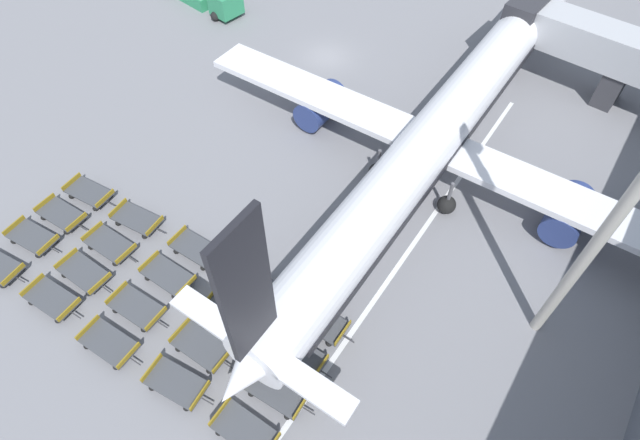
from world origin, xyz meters
name	(u,v)px	position (x,y,z in m)	size (l,w,h in m)	color
ground_plane	(327,57)	(0.00, 0.00, 0.00)	(500.00, 500.00, 0.00)	gray
airplane	(441,129)	(13.75, -6.54, 3.34)	(36.27, 44.84, 13.30)	white
baggage_dolly_row_near_col_b	(52,299)	(1.07, -29.24, 0.48)	(3.91, 1.90, 0.92)	#424449
baggage_dolly_row_near_col_c	(109,343)	(5.87, -29.17, 0.48)	(3.90, 1.88, 0.92)	#424449
baggage_dolly_row_near_col_d	(177,383)	(10.41, -28.64, 0.48)	(3.93, 2.02, 0.92)	#424449
baggage_dolly_row_near_col_e	(245,431)	(14.79, -28.40, 0.48)	(3.88, 1.81, 0.92)	#424449
baggage_dolly_row_mid_a_col_a	(33,237)	(-3.65, -27.20, 0.48)	(3.92, 1.97, 0.92)	#424449
baggage_dolly_row_mid_a_col_b	(84,273)	(1.13, -27.04, 0.48)	(3.87, 1.77, 0.92)	#424449
baggage_dolly_row_mid_a_col_c	(137,308)	(5.46, -26.82, 0.48)	(3.90, 1.86, 0.92)	#424449
baggage_dolly_row_mid_a_col_d	(202,347)	(10.08, -26.45, 0.48)	(3.88, 1.81, 0.92)	#424449
baggage_dolly_row_mid_a_col_e	(277,391)	(14.83, -25.99, 0.48)	(3.91, 1.90, 0.92)	#424449
baggage_dolly_row_mid_b_col_a	(62,215)	(-3.69, -24.99, 0.48)	(3.90, 1.86, 0.92)	#424449
baggage_dolly_row_mid_b_col_b	(110,245)	(0.76, -24.78, 0.48)	(3.88, 1.80, 0.92)	#424449
baggage_dolly_row_mid_b_col_c	(168,276)	(5.36, -24.31, 0.48)	(3.87, 1.79, 0.92)	#424449
baggage_dolly_row_mid_b_col_d	(230,315)	(10.06, -24.18, 0.48)	(3.93, 1.99, 0.92)	#424449
baggage_dolly_row_mid_b_col_e	(296,354)	(14.47, -23.88, 0.48)	(3.88, 1.81, 0.92)	#424449
baggage_dolly_row_far_col_a	(89,193)	(-3.78, -22.71, 0.48)	(3.92, 1.97, 0.92)	#424449
baggage_dolly_row_far_col_b	(137,219)	(0.61, -22.43, 0.48)	(3.93, 2.00, 0.92)	#424449
baggage_dolly_row_far_col_c	(196,249)	(5.36, -21.94, 0.48)	(3.88, 1.82, 0.92)	#424449
baggage_dolly_row_far_col_d	(253,283)	(9.80, -21.83, 0.48)	(3.87, 1.77, 0.92)	#424449
baggage_dolly_row_far_col_e	(319,321)	(14.37, -21.58, 0.48)	(3.88, 1.81, 0.92)	#424449
apron_light_mast	(633,195)	(24.33, -14.64, 11.13)	(2.00, 0.70, 19.37)	#ADA89E
stand_guidance_stripe	(393,273)	(16.06, -16.17, 0.00)	(0.77, 39.11, 0.01)	white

